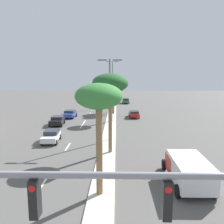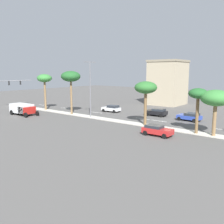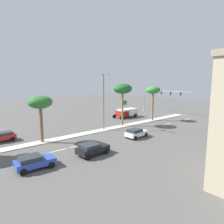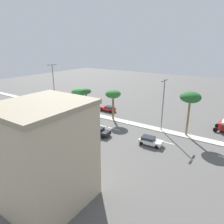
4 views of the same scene
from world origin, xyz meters
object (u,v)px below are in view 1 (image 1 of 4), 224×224
(palm_tree_far, at_px, (113,89))
(street_lamp_leading, at_px, (112,80))
(sedan_silver_front, at_px, (99,100))
(sedan_black_right, at_px, (57,120))
(sedan_white_left, at_px, (51,136))
(palm_tree_rear, at_px, (99,100))
(box_truck, at_px, (188,169))
(sedan_red_center, at_px, (134,114))
(sedan_blue_rear, at_px, (70,114))
(palm_tree_leading, at_px, (111,89))
(palm_tree_trailing, at_px, (113,90))
(street_lamp_rear, at_px, (110,93))
(palm_tree_front, at_px, (110,84))
(sedan_green_inboard, at_px, (126,101))

(palm_tree_far, height_order, street_lamp_leading, street_lamp_leading)
(sedan_silver_front, height_order, sedan_black_right, sedan_silver_front)
(sedan_white_left, distance_m, sedan_black_right, 9.65)
(palm_tree_rear, relative_size, box_truck, 1.26)
(sedan_silver_front, xyz_separation_m, sedan_red_center, (8.36, -22.42, -0.04))
(palm_tree_rear, bearing_deg, palm_tree_far, 89.16)
(sedan_blue_rear, bearing_deg, sedan_red_center, 1.79)
(palm_tree_rear, height_order, sedan_white_left, palm_tree_rear)
(palm_tree_leading, bearing_deg, box_truck, -74.75)
(palm_tree_trailing, distance_m, box_truck, 34.16)
(street_lamp_rear, relative_size, sedan_silver_front, 2.43)
(palm_tree_rear, height_order, street_lamp_leading, street_lamp_leading)
(palm_tree_trailing, bearing_deg, sedan_blue_rear, -142.30)
(palm_tree_rear, xyz_separation_m, palm_tree_leading, (0.21, 24.96, -0.88))
(street_lamp_rear, distance_m, sedan_red_center, 17.07)
(sedan_white_left, xyz_separation_m, box_truck, (13.37, -10.97, 0.45))
(palm_tree_rear, height_order, sedan_black_right, palm_tree_rear)
(palm_tree_front, distance_m, street_lamp_rear, 4.99)
(palm_tree_trailing, bearing_deg, sedan_red_center, -55.29)
(street_lamp_leading, distance_m, sedan_white_left, 32.44)
(palm_tree_front, relative_size, sedan_blue_rear, 2.09)
(palm_tree_rear, distance_m, sedan_black_right, 24.54)
(palm_tree_leading, height_order, sedan_silver_front, palm_tree_leading)
(palm_tree_front, height_order, palm_tree_trailing, palm_tree_front)
(palm_tree_front, bearing_deg, street_lamp_rear, 92.22)
(street_lamp_rear, bearing_deg, sedan_blue_rear, 117.71)
(palm_tree_leading, height_order, palm_tree_far, palm_tree_leading)
(palm_tree_leading, bearing_deg, sedan_silver_front, 98.70)
(street_lamp_leading, bearing_deg, street_lamp_rear, -89.58)
(palm_tree_front, xyz_separation_m, box_truck, (6.03, -6.96, -6.00))
(street_lamp_leading, relative_size, sedan_white_left, 2.86)
(sedan_white_left, height_order, sedan_silver_front, sedan_silver_front)
(palm_tree_trailing, bearing_deg, sedan_green_inboard, 77.98)
(palm_tree_leading, distance_m, sedan_white_left, 14.94)
(palm_tree_rear, relative_size, sedan_red_center, 1.96)
(palm_tree_front, bearing_deg, sedan_red_center, 79.03)
(street_lamp_rear, bearing_deg, box_truck, -62.18)
(sedan_white_left, xyz_separation_m, sedan_silver_front, (2.96, 38.95, 0.03))
(palm_tree_front, distance_m, sedan_blue_rear, 22.71)
(palm_tree_trailing, relative_size, sedan_white_left, 1.50)
(street_lamp_leading, xyz_separation_m, sedan_black_right, (-8.57, -21.64, -5.82))
(box_truck, bearing_deg, palm_tree_leading, 105.25)
(palm_tree_far, bearing_deg, palm_tree_rear, -90.84)
(palm_tree_rear, distance_m, palm_tree_leading, 24.98)
(palm_tree_leading, relative_size, sedan_silver_front, 1.64)
(sedan_blue_rear, bearing_deg, palm_tree_front, -67.76)
(palm_tree_rear, xyz_separation_m, sedan_red_center, (4.48, 29.30, -5.86))
(palm_tree_trailing, distance_m, sedan_silver_front, 17.55)
(sedan_blue_rear, bearing_deg, street_lamp_leading, 62.43)
(palm_tree_far, bearing_deg, sedan_black_right, -129.92)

